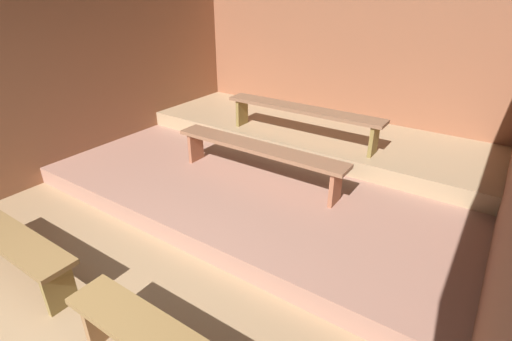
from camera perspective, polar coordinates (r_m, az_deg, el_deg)
name	(u,v)px	position (r m, az deg, el deg)	size (l,w,h in m)	color
ground	(242,208)	(4.66, -2.11, -5.64)	(5.93, 6.17, 0.08)	#A0805C
wall_back	(341,59)	(6.43, 12.69, 16.06)	(5.93, 0.06, 2.69)	brown
wall_left	(92,69)	(5.98, -23.49, 13.85)	(0.06, 6.17, 2.69)	brown
platform_lower	(277,172)	(5.18, 3.22, -0.24)	(5.13, 3.73, 0.22)	#A57664
platform_middle	(313,134)	(5.94, 8.52, 5.38)	(5.13, 1.65, 0.22)	tan
bench_floor_left	(13,244)	(4.03, -32.73, -9.29)	(1.57, 0.31, 0.45)	olive
bench_lower_center	(258,152)	(4.59, 0.28, 2.87)	(2.29, 0.31, 0.45)	#8A5F44
bench_middle_center	(302,113)	(5.34, 6.95, 8.63)	(2.31, 0.31, 0.45)	#875F43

